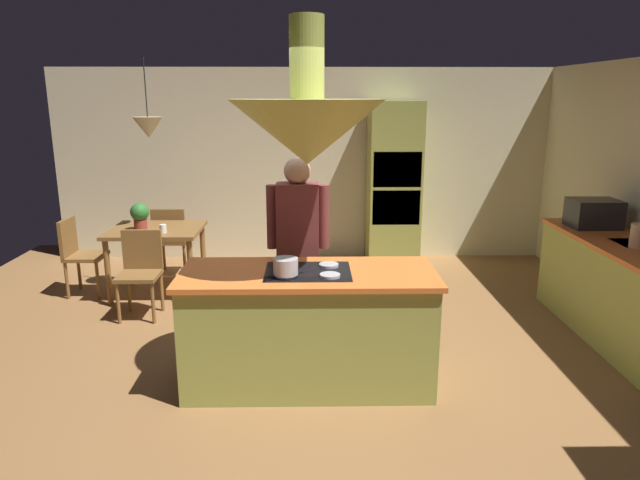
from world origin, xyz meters
The scene contains 17 objects.
ground centered at (0.00, 0.00, 0.00)m, with size 8.16×8.16×0.00m, color olive.
wall_back centered at (0.00, 3.45, 1.27)m, with size 6.80×0.10×2.55m, color beige.
kitchen_island centered at (0.00, -0.20, 0.46)m, with size 1.92×0.80×0.93m.
counter_run_right centered at (2.84, 0.60, 0.47)m, with size 0.73×2.14×0.91m.
oven_tower centered at (1.10, 3.04, 1.06)m, with size 0.66×0.62×2.13m.
dining_table centered at (-1.70, 1.90, 0.65)m, with size 1.00×0.84×0.76m.
person_at_island centered at (-0.09, 0.47, 0.97)m, with size 0.53×0.23×1.69m.
range_hood centered at (0.00, -0.20, 1.96)m, with size 1.10×1.10×1.00m.
pendant_light_over_table centered at (-1.70, 1.90, 1.86)m, with size 0.32×0.32×0.82m.
chair_facing_island centered at (-1.70, 1.26, 0.50)m, with size 0.40×0.40×0.87m.
chair_by_back_wall centered at (-1.70, 2.54, 0.50)m, with size 0.40×0.40×0.87m.
chair_at_corner centered at (-2.58, 1.90, 0.50)m, with size 0.40×0.40×0.87m.
potted_plant_on_table centered at (-1.84, 1.82, 0.93)m, with size 0.20×0.20×0.30m.
cup_on_table centered at (-1.56, 1.69, 0.81)m, with size 0.07×0.07×0.09m, color white.
canister_tea centered at (2.84, 0.43, 1.02)m, with size 0.13×0.13×0.21m, color #E0B78C.
microwave_on_counter centered at (2.84, 1.23, 1.05)m, with size 0.46×0.36×0.28m, color #232326.
cooking_pot_on_cooktop centered at (-0.16, -0.33, 0.99)m, with size 0.18×0.18×0.12m, color #B2B2B7.
Camera 1 is at (0.02, -4.23, 2.18)m, focal length 31.72 mm.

